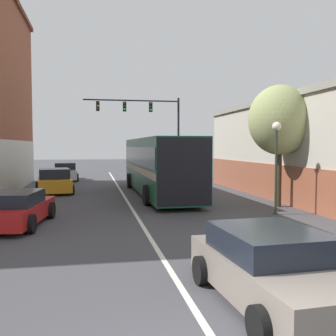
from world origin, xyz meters
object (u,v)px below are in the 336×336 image
parked_car_left_near (15,209)px  street_lamp (276,154)px  traffic_signal_gantry (148,119)px  street_tree_near (280,120)px  parked_car_left_mid (65,172)px  parked_car_left_far (54,181)px  bus (158,163)px  hatchback_foreground (274,269)px

parked_car_left_near → street_lamp: size_ratio=1.19×
traffic_signal_gantry → street_tree_near: size_ratio=1.42×
parked_car_left_near → parked_car_left_mid: 18.80m
parked_car_left_far → traffic_signal_gantry: 11.58m
bus → traffic_signal_gantry: 10.86m
parked_car_left_far → bus: bearing=-117.3°
bus → street_lamp: bearing=-154.1°
hatchback_foreground → parked_car_left_far: bearing=13.5°
parked_car_left_mid → traffic_signal_gantry: 8.21m
parked_car_left_near → street_tree_near: 12.01m
parked_car_left_near → street_tree_near: (11.27, 2.33, 3.43)m
parked_car_left_far → street_lamp: (9.78, -9.59, 1.82)m
hatchback_foreground → street_lamp: (4.24, 8.58, 1.88)m
traffic_signal_gantry → street_lamp: (2.85, -17.73, -2.62)m
traffic_signal_gantry → street_lamp: size_ratio=2.09×
bus → hatchback_foreground: (-0.52, -15.99, -1.21)m
bus → street_tree_near: size_ratio=2.27×
hatchback_foreground → street_lamp: 9.75m
parked_car_left_far → traffic_signal_gantry: traffic_signal_gantry is taller
parked_car_left_near → street_lamp: 10.37m
parked_car_left_near → street_tree_near: size_ratio=0.81×
traffic_signal_gantry → bus: bearing=-94.8°
bus → hatchback_foreground: bus is taller
traffic_signal_gantry → street_lamp: 18.15m
parked_car_left_near → parked_car_left_mid: bearing=6.2°
parked_car_left_mid → street_lamp: (9.73, -18.36, 1.81)m
bus → parked_car_left_near: (-6.47, -7.85, -1.24)m
hatchback_foreground → street_lamp: bearing=-29.8°
bus → parked_car_left_far: size_ratio=2.94×
parked_car_left_mid → hatchback_foreground: bearing=-173.2°
traffic_signal_gantry → parked_car_left_near: bearing=-112.0°
bus → traffic_signal_gantry: size_ratio=1.60×
parked_car_left_mid → parked_car_left_far: parked_car_left_far is taller
street_tree_near → parked_car_left_mid: bearing=123.3°
bus → street_lamp: (3.72, -7.42, 0.67)m
hatchback_foreground → parked_car_left_mid: size_ratio=0.89×
parked_car_left_far → traffic_signal_gantry: bearing=-48.0°
parked_car_left_near → traffic_signal_gantry: size_ratio=0.57×
street_tree_near → parked_car_left_near: bearing=-168.3°
street_lamp → traffic_signal_gantry: bearing=99.1°
street_lamp → parked_car_left_near: bearing=-177.5°
bus → street_lamp: 8.33m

